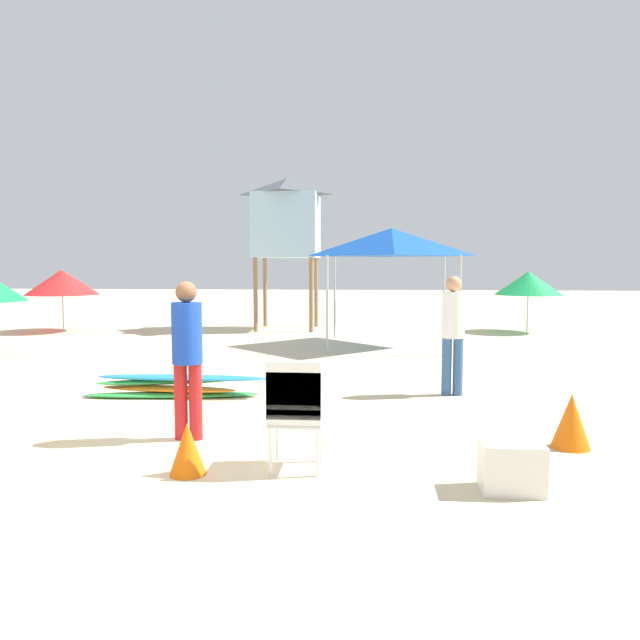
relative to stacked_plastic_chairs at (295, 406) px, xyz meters
The scene contains 12 objects.
ground 1.53m from the stacked_plastic_chairs, 157.68° to the left, with size 80.00×80.00×0.00m, color beige.
stacked_plastic_chairs is the anchor object (origin of this frame).
surfboard_pile 3.67m from the stacked_plastic_chairs, 125.27° to the left, with size 2.60×0.78×0.32m.
lifeguard_near_left 3.91m from the stacked_plastic_chairs, 61.74° to the left, with size 0.32×0.32×1.70m.
lifeguard_near_center 1.61m from the stacked_plastic_chairs, 143.67° to the left, with size 0.32×0.32×1.69m.
popup_canopy 9.00m from the stacked_plastic_chairs, 82.61° to the left, with size 2.79×2.79×2.70m.
lifeguard_tower 12.65m from the stacked_plastic_chairs, 98.09° to the left, with size 1.98×1.98×4.32m.
beach_umbrella_left 13.64m from the stacked_plastic_chairs, 125.53° to the left, with size 2.00×2.00×1.73m.
beach_umbrella_mid 13.01m from the stacked_plastic_chairs, 67.26° to the left, with size 1.84×1.84×1.68m.
traffic_cone_near 2.89m from the stacked_plastic_chairs, 19.10° to the left, with size 0.39×0.39×0.56m, color orange.
traffic_cone_far 1.03m from the stacked_plastic_chairs, behind, with size 0.33×0.33×0.47m, color orange.
cooler_box 1.90m from the stacked_plastic_chairs, 10.37° to the right, with size 0.50×0.37×0.41m, color white.
Camera 1 is at (1.96, -5.88, 1.86)m, focal length 34.36 mm.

